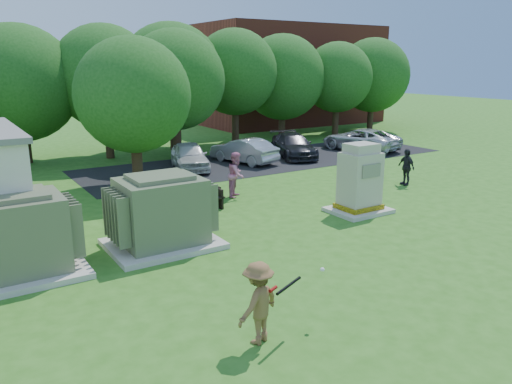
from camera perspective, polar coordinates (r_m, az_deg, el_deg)
ground at (r=12.26m, az=10.28°, el=-9.89°), size 120.00×120.00×0.00m
brick_building at (r=43.52m, az=3.74°, el=13.20°), size 15.00×8.00×8.00m
parking_strip at (r=26.61m, az=1.68°, el=3.69°), size 20.00×6.00×0.01m
transformer_left at (r=13.28m, az=-25.73°, el=-4.73°), size 3.00×2.40×2.07m
transformer_right at (r=14.11m, az=-10.74°, el=-2.41°), size 3.00×2.40×2.07m
generator_cabinet at (r=17.42m, az=11.77°, el=1.06°), size 1.97×1.61×2.40m
picnic_table at (r=17.75m, az=-6.96°, el=-0.44°), size 1.73×1.30×0.74m
batter at (r=9.31m, az=0.26°, el=-12.55°), size 1.16×0.90×1.57m
person_at_picnic at (r=19.14m, az=-2.25°, el=2.01°), size 1.06×1.06×1.74m
person_walking_right at (r=21.95m, az=16.79°, el=2.76°), size 0.49×0.94×1.54m
car_white at (r=24.36m, az=-7.61°, el=4.10°), size 2.57×4.11×1.30m
car_silver_a at (r=25.78m, az=-1.41°, el=4.76°), size 2.26×4.06×1.27m
car_dark at (r=27.42m, az=4.28°, el=5.30°), size 3.08×4.65×1.25m
car_silver_b at (r=30.04m, az=11.86°, el=5.89°), size 3.11×5.02×1.30m
batting_equipment at (r=9.47m, az=4.09°, el=-10.38°), size 1.41×0.40×0.13m
tree_row at (r=28.23m, az=-13.30°, el=12.43°), size 41.30×13.30×7.30m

